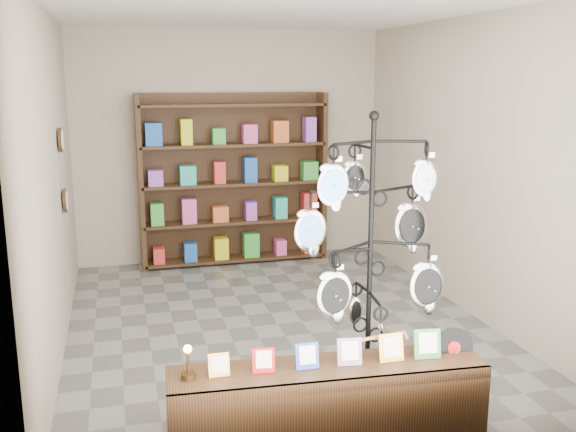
# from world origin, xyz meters

# --- Properties ---
(ground) EXTENTS (5.00, 5.00, 0.00)m
(ground) POSITION_xyz_m (0.00, 0.00, 0.00)
(ground) COLOR slate
(ground) RESTS_ON ground
(room_envelope) EXTENTS (5.00, 5.00, 5.00)m
(room_envelope) POSITION_xyz_m (0.00, 0.00, 1.85)
(room_envelope) COLOR #B2A18F
(room_envelope) RESTS_ON ground
(display_tree) EXTENTS (1.12, 0.96, 2.18)m
(display_tree) POSITION_xyz_m (0.25, -1.73, 1.26)
(display_tree) COLOR black
(display_tree) RESTS_ON ground
(front_shelf) EXTENTS (2.15, 0.58, 0.75)m
(front_shelf) POSITION_xyz_m (-0.17, -2.06, 0.26)
(front_shelf) COLOR black
(front_shelf) RESTS_ON ground
(back_shelving) EXTENTS (2.42, 0.36, 2.20)m
(back_shelving) POSITION_xyz_m (0.00, 2.30, 1.03)
(back_shelving) COLOR black
(back_shelving) RESTS_ON ground
(wall_clocks) EXTENTS (0.03, 0.24, 0.84)m
(wall_clocks) POSITION_xyz_m (-1.97, 0.80, 1.50)
(wall_clocks) COLOR black
(wall_clocks) RESTS_ON ground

